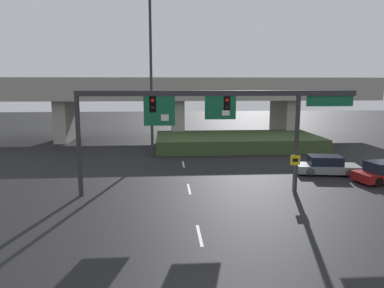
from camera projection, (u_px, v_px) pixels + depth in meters
lane_markings at (186, 175)px, 27.65m from camera, size 0.14×24.69×0.01m
signal_gantry at (209, 110)px, 22.30m from camera, size 16.83×0.44×6.28m
speed_limit_sign at (295, 168)px, 22.59m from camera, size 0.60×0.11×2.49m
highway_light_pole_near at (151, 71)px, 33.27m from camera, size 0.70×0.36×14.76m
overpass_bridge at (177, 97)px, 45.14m from camera, size 46.54×9.01×7.33m
grass_embankment at (237, 141)px, 39.31m from camera, size 16.78×8.56×1.32m
parked_sedan_near_right at (326, 166)px, 27.83m from camera, size 4.74×2.55×1.39m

